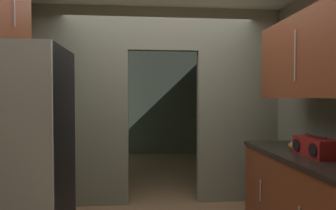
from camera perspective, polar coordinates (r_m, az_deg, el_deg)
name	(u,v)px	position (r m, az deg, el deg)	size (l,w,h in m)	color
kitchen_partition	(159,100)	(4.02, -1.82, 0.95)	(3.28, 0.12, 2.64)	gray
adjoining_room_shell	(153,103)	(6.32, -2.96, 0.44)	(3.28, 3.54, 2.64)	slate
refrigerator	(17,163)	(2.68, -27.03, -9.94)	(0.75, 0.73, 1.84)	black
lower_cabinet_run	(312,205)	(3.14, 25.96, -16.81)	(0.68, 1.70, 0.92)	brown
upper_cabinet_counterside	(314,56)	(3.01, 26.28, 8.49)	(0.36, 1.53, 0.76)	brown
boombox	(315,147)	(2.93, 26.39, -7.25)	(0.21, 0.43, 0.19)	maroon
book_stack	(297,146)	(3.20, 23.53, -7.26)	(0.13, 0.15, 0.08)	#388C47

